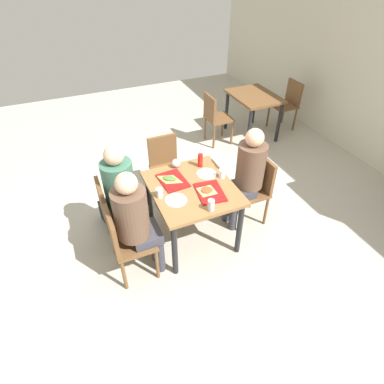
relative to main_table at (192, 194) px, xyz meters
name	(u,v)px	position (x,y,z in m)	size (l,w,h in m)	color
ground_plane	(192,236)	(0.00, 0.00, -0.64)	(10.00, 10.00, 0.02)	#B2AD9E
main_table	(192,194)	(0.00, 0.00, 0.00)	(0.97, 0.86, 0.74)	olive
chair_near_left	(114,210)	(-0.24, -0.82, -0.13)	(0.40, 0.40, 0.85)	brown
chair_near_right	(125,240)	(0.24, -0.82, -0.13)	(0.40, 0.40, 0.85)	brown
chair_far_side	(255,186)	(0.00, 0.82, -0.13)	(0.40, 0.40, 0.85)	brown
chair_left_end	(166,164)	(-0.87, 0.00, -0.13)	(0.40, 0.40, 0.85)	brown
person_in_red	(123,189)	(-0.24, -0.68, 0.11)	(0.32, 0.42, 1.26)	#383842
person_in_brown_jacket	(136,218)	(0.24, -0.68, 0.11)	(0.32, 0.42, 1.26)	#383842
person_far_side	(247,171)	(0.00, 0.68, 0.11)	(0.32, 0.42, 1.26)	#383842
tray_red_near	(173,181)	(-0.17, -0.15, 0.11)	(0.36, 0.26, 0.02)	#B21414
tray_red_far	(210,192)	(0.17, 0.13, 0.11)	(0.36, 0.26, 0.02)	#B21414
paper_plate_center	(206,174)	(-0.14, 0.24, 0.11)	(0.22, 0.22, 0.01)	white
paper_plate_near_edge	(176,200)	(0.14, -0.24, 0.11)	(0.22, 0.22, 0.01)	white
pizza_slice_a	(170,179)	(-0.19, -0.18, 0.13)	(0.25, 0.25, 0.02)	tan
pizza_slice_b	(207,190)	(0.15, 0.10, 0.13)	(0.23, 0.23, 0.02)	#DBAD60
plastic_cup_a	(222,173)	(-0.02, 0.37, 0.16)	(0.07, 0.07, 0.10)	white
plastic_cup_b	(159,193)	(0.02, -0.37, 0.16)	(0.07, 0.07, 0.10)	white
soda_can	(211,205)	(0.41, 0.02, 0.17)	(0.07, 0.07, 0.12)	#B7BCC6
condiment_bottle	(200,160)	(-0.31, 0.24, 0.19)	(0.06, 0.06, 0.16)	red
foil_bundle	(176,163)	(-0.41, -0.02, 0.16)	(0.10, 0.10, 0.10)	silver
handbag	(111,214)	(-0.59, -0.83, -0.49)	(0.32, 0.16, 0.28)	black
background_table	(254,102)	(-1.88, 1.95, -0.02)	(0.90, 0.70, 0.74)	brown
background_chair_near	(215,116)	(-1.88, 1.22, -0.13)	(0.40, 0.40, 0.85)	brown
background_chair_far	(288,102)	(-1.88, 2.69, -0.13)	(0.40, 0.40, 0.85)	brown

